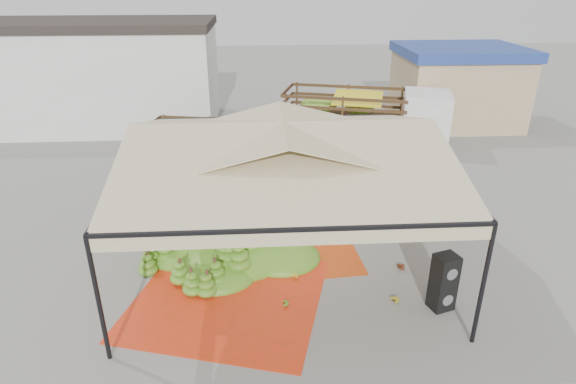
{
  "coord_description": "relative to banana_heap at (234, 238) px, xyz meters",
  "views": [
    {
      "loc": [
        -0.67,
        -12.17,
        7.55
      ],
      "look_at": [
        0.2,
        1.5,
        1.3
      ],
      "focal_mm": 30.0,
      "sensor_mm": 36.0,
      "label": 1
    }
  ],
  "objects": [
    {
      "name": "tarp_right",
      "position": [
        1.53,
        0.69,
        -0.58
      ],
      "size": [
        4.35,
        4.54,
        0.01
      ],
      "primitive_type": "cube",
      "rotation": [
        0.0,
        0.0,
        0.08
      ],
      "color": "red",
      "rests_on": "ground"
    },
    {
      "name": "banana_leaves",
      "position": [
        -2.24,
        2.74,
        -0.58
      ],
      "size": [
        0.96,
        1.36,
        3.7
      ],
      "primitive_type": null,
      "color": "#1C671B",
      "rests_on": "ground"
    },
    {
      "name": "banana_heap",
      "position": [
        0.0,
        0.0,
        0.0
      ],
      "size": [
        6.73,
        6.2,
        1.17
      ],
      "primitive_type": "ellipsoid",
      "rotation": [
        0.0,
        0.0,
        -0.39
      ],
      "color": "#367819",
      "rests_on": "ground"
    },
    {
      "name": "hand_red_b",
      "position": [
        5.16,
        -2.24,
        -0.48
      ],
      "size": [
        0.47,
        0.4,
        0.2
      ],
      "primitive_type": "ellipsoid",
      "rotation": [
        0.0,
        0.0,
        -0.12
      ],
      "color": "#562513",
      "rests_on": "ground"
    },
    {
      "name": "building_white",
      "position": [
        -8.54,
        14.05,
        2.13
      ],
      "size": [
        14.3,
        6.3,
        5.4
      ],
      "color": "silver",
      "rests_on": "ground"
    },
    {
      "name": "building_tan",
      "position": [
        11.46,
        13.05,
        1.49
      ],
      "size": [
        6.3,
        5.3,
        4.1
      ],
      "color": "tan",
      "rests_on": "ground"
    },
    {
      "name": "truck_left",
      "position": [
        -0.52,
        6.83,
        0.66
      ],
      "size": [
        6.18,
        3.15,
        2.02
      ],
      "rotation": [
        0.0,
        0.0,
        -0.2
      ],
      "color": "#453317",
      "rests_on": "ground"
    },
    {
      "name": "hanging_bunches",
      "position": [
        1.16,
        -1.22,
        2.04
      ],
      "size": [
        3.24,
        0.24,
        0.2
      ],
      "color": "#3B861B",
      "rests_on": "ground"
    },
    {
      "name": "tarp_left",
      "position": [
        -0.1,
        -2.03,
        -0.58
      ],
      "size": [
        5.59,
        5.43,
        0.01
      ],
      "primitive_type": "cube",
      "rotation": [
        0.0,
        0.0,
        -0.27
      ],
      "color": "red",
      "rests_on": "ground"
    },
    {
      "name": "vendor",
      "position": [
        3.1,
        2.77,
        0.31
      ],
      "size": [
        0.77,
        0.65,
        1.78
      ],
      "primitive_type": "imported",
      "rotation": [
        0.0,
        0.0,
        3.55
      ],
      "color": "gray",
      "rests_on": "ground"
    },
    {
      "name": "hand_green",
      "position": [
        1.28,
        -2.4,
        -0.5
      ],
      "size": [
        0.38,
        0.31,
        0.17
      ],
      "primitive_type": "ellipsoid",
      "rotation": [
        0.0,
        0.0,
        0.0
      ],
      "color": "#507B19",
      "rests_on": "ground"
    },
    {
      "name": "canopy_tent",
      "position": [
        1.46,
        0.05,
        2.72
      ],
      "size": [
        8.1,
        8.1,
        4.0
      ],
      "color": "black",
      "rests_on": "ground"
    },
    {
      "name": "truck_right",
      "position": [
        6.16,
        9.78,
        1.02
      ],
      "size": [
        8.01,
        4.54,
        2.61
      ],
      "rotation": [
        0.0,
        0.0,
        -0.27
      ],
      "color": "#453417",
      "rests_on": "ground"
    },
    {
      "name": "speaker_stack",
      "position": [
        5.16,
        -2.72,
        0.16
      ],
      "size": [
        0.65,
        0.61,
        1.48
      ],
      "rotation": [
        0.0,
        0.0,
        0.31
      ],
      "color": "black",
      "rests_on": "ground"
    },
    {
      "name": "hand_yellow_b",
      "position": [
        1.59,
        -1.3,
        -0.49
      ],
      "size": [
        0.52,
        0.52,
        0.18
      ],
      "primitive_type": "ellipsoid",
      "rotation": [
        0.0,
        0.0,
        0.69
      ],
      "color": "gold",
      "rests_on": "ground"
    },
    {
      "name": "hand_red_a",
      "position": [
        4.57,
        -1.0,
        -0.47
      ],
      "size": [
        0.5,
        0.42,
        0.22
      ],
      "primitive_type": "ellipsoid",
      "rotation": [
        0.0,
        0.0,
        -0.06
      ],
      "color": "#602B16",
      "rests_on": "ground"
    },
    {
      "name": "ground",
      "position": [
        1.46,
        0.05,
        -0.58
      ],
      "size": [
        90.0,
        90.0,
        0.0
      ],
      "primitive_type": "plane",
      "color": "slate",
      "rests_on": "ground"
    },
    {
      "name": "hand_yellow_a",
      "position": [
        4.02,
        -2.47,
        -0.48
      ],
      "size": [
        0.49,
        0.42,
        0.2
      ],
      "primitive_type": "ellipsoid",
      "rotation": [
        0.0,
        0.0,
        0.13
      ],
      "color": "gold",
      "rests_on": "ground"
    }
  ]
}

